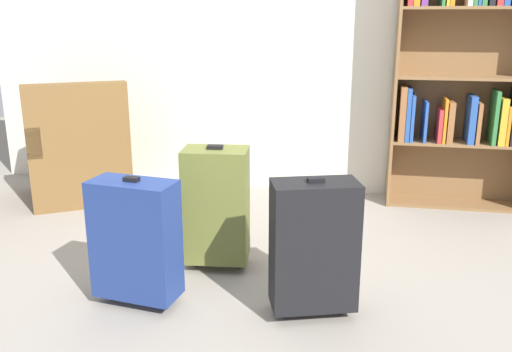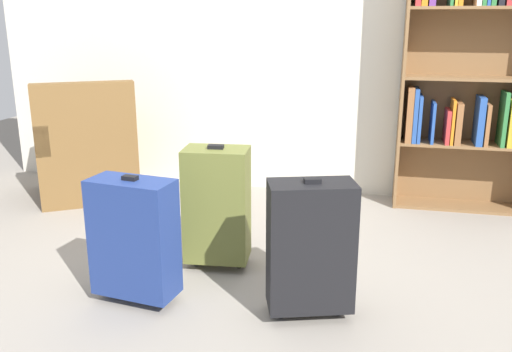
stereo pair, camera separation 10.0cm
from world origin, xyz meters
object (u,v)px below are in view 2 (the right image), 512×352
Objects in this scene: armchair at (88,156)px; suitcase_olive at (217,205)px; suitcase_navy_blue at (134,238)px; bookshelf at (477,68)px; suitcase_black at (311,246)px; mug at (150,198)px.

suitcase_olive is at bearing -36.82° from armchair.
armchair is at bearing 125.91° from suitcase_navy_blue.
bookshelf is 2.09m from suitcase_black.
suitcase_navy_blue is (-0.27, -0.47, -0.03)m from suitcase_olive.
bookshelf is at bearing 46.48° from suitcase_navy_blue.
armchair reaches higher than suitcase_navy_blue.
suitcase_navy_blue is at bearing -119.82° from suitcase_olive.
armchair is at bearing -172.75° from bookshelf.
mug is at bearing 131.34° from suitcase_olive.
bookshelf is 2.60m from suitcase_navy_blue.
armchair reaches higher than mug.
suitcase_olive is (0.79, -0.90, 0.31)m from mug.
suitcase_navy_blue is (0.52, -1.37, 0.28)m from mug.
armchair is at bearing 143.26° from suitcase_black.
mug is at bearing 135.80° from suitcase_black.
bookshelf is 2.90m from armchair.
suitcase_navy_blue is at bearing -54.09° from armchair.
armchair is at bearing 169.56° from mug.
suitcase_olive is at bearing -137.22° from bookshelf.
bookshelf is 2.49m from mug.
suitcase_olive reaches higher than suitcase_black.
suitcase_navy_blue is at bearing -133.52° from bookshelf.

